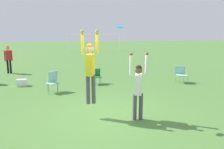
# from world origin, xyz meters

# --- Properties ---
(ground_plane) EXTENTS (120.00, 120.00, 0.00)m
(ground_plane) POSITION_xyz_m (0.00, 0.00, 0.00)
(ground_plane) COLOR #4C7A38
(person_jumping) EXTENTS (0.53, 0.42, 2.21)m
(person_jumping) POSITION_xyz_m (-0.45, -0.01, 1.62)
(person_jumping) COLOR #4C4C51
(person_jumping) RESTS_ON ground_plane
(person_defending) EXTENTS (0.57, 0.46, 2.02)m
(person_defending) POSITION_xyz_m (0.89, -0.49, 1.06)
(person_defending) COLOR #4C4C51
(person_defending) RESTS_ON ground_plane
(frisbee) EXTENTS (0.22, 0.21, 0.09)m
(frisbee) POSITION_xyz_m (0.35, -0.41, 2.73)
(frisbee) COLOR #2D9EDB
(camping_chair_0) EXTENTS (0.50, 0.53, 0.76)m
(camping_chair_0) POSITION_xyz_m (0.30, 4.42, 0.45)
(camping_chair_0) COLOR gray
(camping_chair_0) RESTS_ON ground_plane
(camping_chair_1) EXTENTS (0.69, 0.74, 0.85)m
(camping_chair_1) POSITION_xyz_m (4.69, 3.83, 0.49)
(camping_chair_1) COLOR gray
(camping_chair_1) RESTS_ON ground_plane
(camping_chair_2) EXTENTS (0.64, 0.70, 0.91)m
(camping_chair_2) POSITION_xyz_m (-1.75, 3.22, 0.53)
(camping_chair_2) COLOR gray
(camping_chair_2) RESTS_ON ground_plane
(person_spectator_far) EXTENTS (0.52, 0.36, 1.77)m
(person_spectator_far) POSITION_xyz_m (-4.76, 8.51, 1.07)
(person_spectator_far) COLOR black
(person_spectator_far) RESTS_ON ground_plane
(cooler_box) EXTENTS (0.48, 0.31, 0.33)m
(cooler_box) POSITION_xyz_m (-3.32, 4.68, 0.16)
(cooler_box) COLOR white
(cooler_box) RESTS_ON ground_plane
(soccer_goal) EXTENTS (7.10, 0.10, 2.35)m
(soccer_goal) POSITION_xyz_m (2.84, 23.74, 1.84)
(soccer_goal) COLOR white
(soccer_goal) RESTS_ON ground_plane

